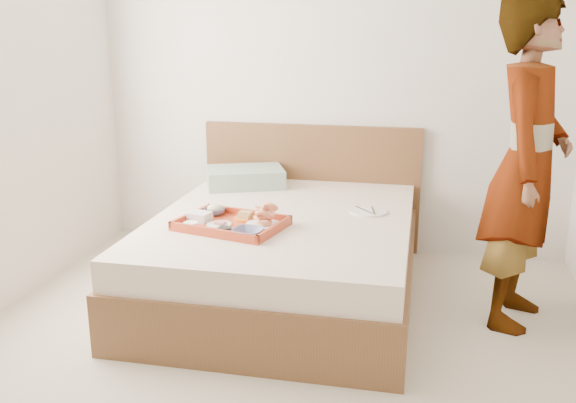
% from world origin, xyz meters
% --- Properties ---
extents(ground, '(3.50, 4.00, 0.01)m').
position_xyz_m(ground, '(0.00, 0.00, 0.00)').
color(ground, beige).
rests_on(ground, ground).
extents(wall_back, '(3.50, 0.01, 2.60)m').
position_xyz_m(wall_back, '(0.00, 2.00, 1.30)').
color(wall_back, silver).
rests_on(wall_back, ground).
extents(bed, '(1.65, 2.00, 0.53)m').
position_xyz_m(bed, '(-0.13, 1.00, 0.27)').
color(bed, brown).
rests_on(bed, ground).
extents(headboard, '(1.65, 0.06, 0.95)m').
position_xyz_m(headboard, '(-0.13, 1.97, 0.47)').
color(headboard, brown).
rests_on(headboard, ground).
extents(pillow, '(0.65, 0.55, 0.13)m').
position_xyz_m(pillow, '(-0.57, 1.67, 0.60)').
color(pillow, '#8AA18B').
rests_on(pillow, bed).
extents(tray, '(0.67, 0.55, 0.05)m').
position_xyz_m(tray, '(-0.38, 0.70, 0.56)').
color(tray, '#AC371C').
rests_on(tray, bed).
extents(prawn_plate, '(0.24, 0.24, 0.01)m').
position_xyz_m(prawn_plate, '(-0.19, 0.72, 0.55)').
color(prawn_plate, white).
rests_on(prawn_plate, tray).
extents(navy_bowl_big, '(0.20, 0.20, 0.04)m').
position_xyz_m(navy_bowl_big, '(-0.23, 0.53, 0.57)').
color(navy_bowl_big, navy).
rests_on(navy_bowl_big, tray).
extents(sauce_dish, '(0.10, 0.10, 0.03)m').
position_xyz_m(sauce_dish, '(-0.37, 0.54, 0.56)').
color(sauce_dish, black).
rests_on(sauce_dish, tray).
extents(meat_plate, '(0.18, 0.18, 0.01)m').
position_xyz_m(meat_plate, '(-0.45, 0.67, 0.55)').
color(meat_plate, white).
rests_on(meat_plate, tray).
extents(bread_plate, '(0.17, 0.17, 0.01)m').
position_xyz_m(bread_plate, '(-0.33, 0.83, 0.55)').
color(bread_plate, orange).
rests_on(bread_plate, tray).
extents(salad_bowl, '(0.16, 0.16, 0.04)m').
position_xyz_m(salad_bowl, '(-0.54, 0.88, 0.57)').
color(salad_bowl, navy).
rests_on(salad_bowl, tray).
extents(plastic_tub, '(0.14, 0.13, 0.05)m').
position_xyz_m(plastic_tub, '(-0.59, 0.73, 0.57)').
color(plastic_tub, silver).
rests_on(plastic_tub, tray).
extents(cheese_round, '(0.10, 0.10, 0.03)m').
position_xyz_m(cheese_round, '(-0.59, 0.61, 0.56)').
color(cheese_round, white).
rests_on(cheese_round, tray).
extents(dinner_plate, '(0.30, 0.30, 0.01)m').
position_xyz_m(dinner_plate, '(0.38, 1.17, 0.54)').
color(dinner_plate, white).
rests_on(dinner_plate, bed).
extents(person, '(0.61, 0.77, 1.85)m').
position_xyz_m(person, '(1.25, 0.96, 0.92)').
color(person, silver).
rests_on(person, ground).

